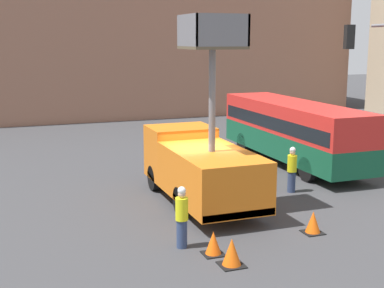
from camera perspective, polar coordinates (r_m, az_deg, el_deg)
The scene contains 9 objects.
ground_plane at distance 20.48m, azimuth 0.96°, elevation -6.29°, with size 120.00×120.00×0.00m, color #38383A.
building_backdrop_far at distance 44.99m, azimuth -11.39°, elevation 11.15°, with size 44.00×10.00×12.58m.
utility_truck at distance 20.08m, azimuth 0.87°, elevation -2.13°, with size 2.60×6.82×6.94m.
city_bus at distance 26.91m, azimuth 10.75°, elevation 1.71°, with size 2.62×10.42×3.06m.
road_worker_near_truck at distance 15.97m, azimuth -1.10°, elevation -7.80°, with size 0.38×0.38×1.89m.
road_worker_directing at distance 22.00m, azimuth 10.61°, elevation -2.69°, with size 0.38×0.38×1.88m.
traffic_cone_near_truck at distance 15.00m, azimuth 4.26°, elevation -11.50°, with size 0.68×0.68×0.78m.
traffic_cone_mid_road at distance 17.75m, azimuth 12.78°, elevation -8.20°, with size 0.63×0.63×0.72m.
traffic_cone_far_side at distance 15.70m, azimuth 2.29°, elevation -10.58°, with size 0.61×0.61×0.70m.
Camera 1 is at (-7.07, -18.21, 6.14)m, focal length 50.00 mm.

